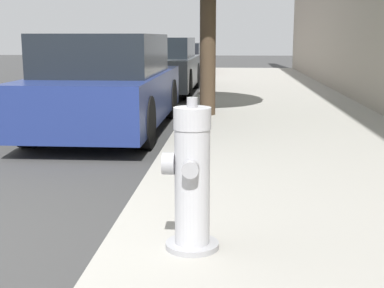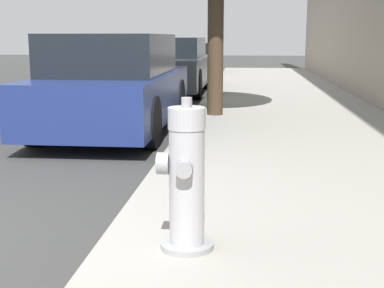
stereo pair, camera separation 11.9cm
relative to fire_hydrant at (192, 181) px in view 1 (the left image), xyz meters
The scene contains 5 objects.
sidewalk_slab 1.20m from the fire_hydrant, ahead, with size 3.34×40.00×0.15m.
fire_hydrant is the anchor object (origin of this frame).
parked_car_near 5.24m from the fire_hydrant, 108.56° to the left, with size 1.76×4.43×1.48m.
parked_car_mid 10.79m from the fire_hydrant, 98.63° to the left, with size 1.81×4.49×1.43m.
parked_car_far 17.54m from the fire_hydrant, 95.92° to the left, with size 1.85×4.50×1.22m.
Camera 1 is at (2.44, -3.15, 1.44)m, focal length 50.00 mm.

